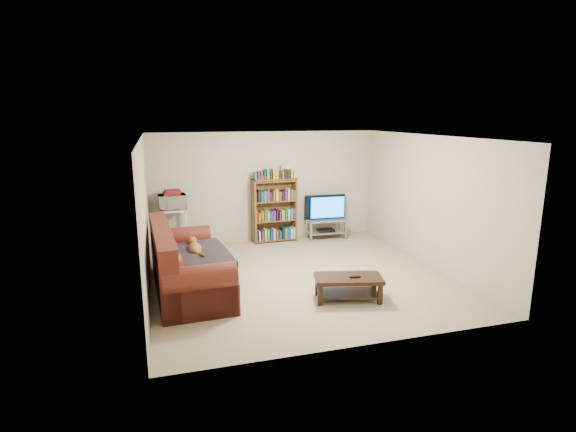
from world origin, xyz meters
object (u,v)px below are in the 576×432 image
object	(u,v)px
sofa	(184,269)
tv_stand	(326,225)
coffee_table	(348,284)
bookshelf	(274,209)

from	to	relation	value
sofa	tv_stand	bearing A→B (deg)	31.57
coffee_table	bookshelf	xyz separation A→B (m)	(-0.25, 3.45, 0.47)
coffee_table	tv_stand	bearing A→B (deg)	88.55
tv_stand	sofa	bearing A→B (deg)	-144.31
sofa	coffee_table	world-z (taller)	sofa
coffee_table	bookshelf	bearing A→B (deg)	108.20
tv_stand	bookshelf	xyz separation A→B (m)	(-1.17, 0.12, 0.42)
sofa	coffee_table	distance (m)	2.60
tv_stand	bookshelf	distance (m)	1.25
tv_stand	bookshelf	bearing A→B (deg)	175.31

